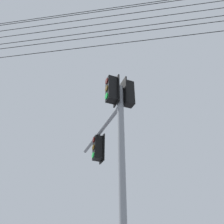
# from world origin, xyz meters

# --- Properties ---
(signal_mast_assembly) EXTENTS (2.69, 3.43, 7.05)m
(signal_mast_assembly) POSITION_xyz_m (0.19, 0.46, 4.99)
(signal_mast_assembly) COLOR gray
(signal_mast_assembly) RESTS_ON ground
(overhead_wire_span) EXTENTS (30.44, 2.36, 2.62)m
(overhead_wire_span) POSITION_xyz_m (-0.89, -0.08, 10.03)
(overhead_wire_span) COLOR black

